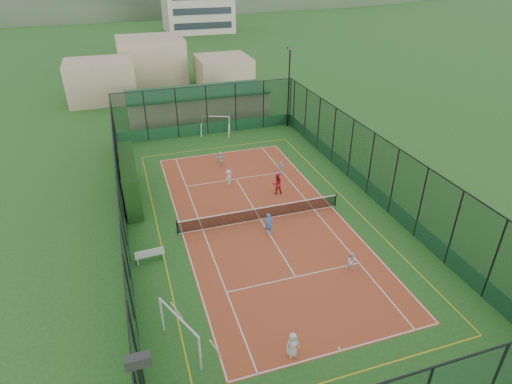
{
  "coord_description": "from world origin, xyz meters",
  "views": [
    {
      "loc": [
        -8.06,
        -23.81,
        16.35
      ],
      "look_at": [
        0.25,
        1.8,
        1.2
      ],
      "focal_mm": 30.0,
      "sensor_mm": 36.0,
      "label": 1
    }
  ],
  "objects_px": {
    "child_far_back": "(220,158)",
    "child_far_right": "(281,168)",
    "child_near_left": "(293,345)",
    "floodlight_ne": "(289,88)",
    "child_near_right": "(352,261)",
    "futsal_goal_far": "(216,125)",
    "child_far_left": "(228,177)",
    "futsal_goal_near": "(180,333)",
    "white_bench": "(150,254)",
    "child_near_mid": "(269,224)",
    "coach": "(277,184)",
    "clubhouse": "(198,105)"
  },
  "relations": [
    {
      "from": "child_far_back",
      "to": "child_far_right",
      "type": "bearing_deg",
      "value": 138.92
    },
    {
      "from": "child_far_left",
      "to": "floodlight_ne",
      "type": "bearing_deg",
      "value": -171.24
    },
    {
      "from": "white_bench",
      "to": "child_near_mid",
      "type": "height_order",
      "value": "child_near_mid"
    },
    {
      "from": "futsal_goal_near",
      "to": "child_near_left",
      "type": "bearing_deg",
      "value": -136.23
    },
    {
      "from": "child_near_right",
      "to": "child_far_right",
      "type": "bearing_deg",
      "value": 105.01
    },
    {
      "from": "white_bench",
      "to": "child_far_back",
      "type": "height_order",
      "value": "child_far_back"
    },
    {
      "from": "clubhouse",
      "to": "futsal_goal_far",
      "type": "height_order",
      "value": "clubhouse"
    },
    {
      "from": "child_near_mid",
      "to": "coach",
      "type": "height_order",
      "value": "coach"
    },
    {
      "from": "floodlight_ne",
      "to": "child_near_mid",
      "type": "height_order",
      "value": "floodlight_ne"
    },
    {
      "from": "child_near_left",
      "to": "child_far_right",
      "type": "height_order",
      "value": "child_near_left"
    },
    {
      "from": "futsal_goal_far",
      "to": "child_far_left",
      "type": "bearing_deg",
      "value": -76.14
    },
    {
      "from": "child_far_left",
      "to": "child_far_right",
      "type": "xyz_separation_m",
      "value": [
        4.67,
        0.39,
        -0.04
      ]
    },
    {
      "from": "coach",
      "to": "child_near_left",
      "type": "bearing_deg",
      "value": 77.02
    },
    {
      "from": "futsal_goal_near",
      "to": "child_far_back",
      "type": "bearing_deg",
      "value": -43.44
    },
    {
      "from": "white_bench",
      "to": "child_far_right",
      "type": "height_order",
      "value": "child_far_right"
    },
    {
      "from": "clubhouse",
      "to": "coach",
      "type": "bearing_deg",
      "value": -82.8
    },
    {
      "from": "futsal_goal_near",
      "to": "coach",
      "type": "distance_m",
      "value": 15.78
    },
    {
      "from": "white_bench",
      "to": "coach",
      "type": "distance_m",
      "value": 11.53
    },
    {
      "from": "child_near_right",
      "to": "child_far_left",
      "type": "bearing_deg",
      "value": 125.75
    },
    {
      "from": "child_far_left",
      "to": "coach",
      "type": "bearing_deg",
      "value": 101.02
    },
    {
      "from": "child_near_right",
      "to": "child_far_left",
      "type": "xyz_separation_m",
      "value": [
        -4.14,
        12.46,
        0.05
      ]
    },
    {
      "from": "floodlight_ne",
      "to": "child_far_right",
      "type": "bearing_deg",
      "value": -114.21
    },
    {
      "from": "futsal_goal_near",
      "to": "child_near_right",
      "type": "bearing_deg",
      "value": -99.89
    },
    {
      "from": "child_near_right",
      "to": "coach",
      "type": "bearing_deg",
      "value": 112.85
    },
    {
      "from": "white_bench",
      "to": "child_near_mid",
      "type": "relative_size",
      "value": 1.12
    },
    {
      "from": "child_near_mid",
      "to": "floodlight_ne",
      "type": "bearing_deg",
      "value": 68.32
    },
    {
      "from": "white_bench",
      "to": "child_near_left",
      "type": "relative_size",
      "value": 1.28
    },
    {
      "from": "futsal_goal_near",
      "to": "child_far_right",
      "type": "relative_size",
      "value": 2.7
    },
    {
      "from": "white_bench",
      "to": "child_far_back",
      "type": "xyz_separation_m",
      "value": [
        7.23,
        11.63,
        0.16
      ]
    },
    {
      "from": "child_near_mid",
      "to": "child_far_back",
      "type": "bearing_deg",
      "value": 96.11
    },
    {
      "from": "child_far_right",
      "to": "child_near_left",
      "type": "bearing_deg",
      "value": 90.24
    },
    {
      "from": "white_bench",
      "to": "child_near_right",
      "type": "bearing_deg",
      "value": -25.29
    },
    {
      "from": "futsal_goal_near",
      "to": "child_far_left",
      "type": "xyz_separation_m",
      "value": [
        6.29,
        15.15,
        -0.4
      ]
    },
    {
      "from": "floodlight_ne",
      "to": "child_far_left",
      "type": "distance_m",
      "value": 14.83
    },
    {
      "from": "child_near_right",
      "to": "child_far_left",
      "type": "distance_m",
      "value": 13.13
    },
    {
      "from": "coach",
      "to": "child_near_right",
      "type": "bearing_deg",
      "value": 100.26
    },
    {
      "from": "floodlight_ne",
      "to": "child_near_right",
      "type": "distance_m",
      "value": 24.23
    },
    {
      "from": "floodlight_ne",
      "to": "coach",
      "type": "xyz_separation_m",
      "value": [
        -6.22,
        -13.46,
        -3.29
      ]
    },
    {
      "from": "clubhouse",
      "to": "futsal_goal_far",
      "type": "bearing_deg",
      "value": -81.17
    },
    {
      "from": "child_far_back",
      "to": "child_near_right",
      "type": "bearing_deg",
      "value": 99.23
    },
    {
      "from": "futsal_goal_far",
      "to": "coach",
      "type": "xyz_separation_m",
      "value": [
        1.57,
        -13.65,
        -0.09
      ]
    },
    {
      "from": "child_near_right",
      "to": "child_near_left",
      "type": "bearing_deg",
      "value": -123.15
    },
    {
      "from": "floodlight_ne",
      "to": "futsal_goal_near",
      "type": "distance_m",
      "value": 30.59
    },
    {
      "from": "floodlight_ne",
      "to": "child_near_mid",
      "type": "distance_m",
      "value": 20.64
    },
    {
      "from": "floodlight_ne",
      "to": "white_bench",
      "type": "height_order",
      "value": "floodlight_ne"
    },
    {
      "from": "futsal_goal_near",
      "to": "futsal_goal_far",
      "type": "height_order",
      "value": "futsal_goal_near"
    },
    {
      "from": "white_bench",
      "to": "child_far_right",
      "type": "distance_m",
      "value": 14.33
    },
    {
      "from": "white_bench",
      "to": "clubhouse",
      "type": "bearing_deg",
      "value": 68.98
    },
    {
      "from": "futsal_goal_far",
      "to": "child_near_right",
      "type": "relative_size",
      "value": 2.42
    },
    {
      "from": "child_near_right",
      "to": "child_near_mid",
      "type": "bearing_deg",
      "value": 141.76
    }
  ]
}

